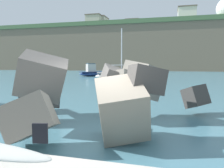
% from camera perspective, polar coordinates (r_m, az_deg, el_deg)
% --- Properties ---
extents(ground_plane, '(400.00, 400.00, 0.00)m').
position_cam_1_polar(ground_plane, '(5.95, 0.31, -14.03)').
color(ground_plane, '#42707F').
extents(breakwater_jetty, '(31.72, 6.29, 2.42)m').
position_cam_1_polar(breakwater_jetty, '(6.91, 24.45, -2.32)').
color(breakwater_jetty, '#605B56').
rests_on(breakwater_jetty, ground).
extents(boat_near_left, '(4.71, 4.36, 2.06)m').
position_cam_1_polar(boat_near_left, '(36.08, -5.02, 2.99)').
color(boat_near_left, navy).
rests_on(boat_near_left, ground).
extents(boat_near_centre, '(5.90, 3.77, 6.19)m').
position_cam_1_polar(boat_near_centre, '(27.04, 1.59, 2.10)').
color(boat_near_centre, beige).
rests_on(boat_near_centre, ground).
extents(mooring_buoy_inner, '(0.44, 0.44, 0.44)m').
position_cam_1_polar(mooring_buoy_inner, '(28.20, 5.76, 1.59)').
color(mooring_buoy_inner, '#E54C1E').
rests_on(mooring_buoy_inner, ground).
extents(headland_bluff, '(110.44, 36.63, 14.35)m').
position_cam_1_polar(headland_bluff, '(80.35, 12.87, 8.75)').
color(headland_bluff, '#756651').
rests_on(headland_bluff, ground).
extents(station_building_west, '(5.48, 7.56, 4.90)m').
position_cam_1_polar(station_building_west, '(76.19, 18.52, 16.13)').
color(station_building_west, silver).
rests_on(station_building_west, headland_bluff).
extents(station_building_central, '(5.29, 6.38, 4.56)m').
position_cam_1_polar(station_building_central, '(81.56, -4.41, 15.50)').
color(station_building_central, '#B2ADA3').
rests_on(station_building_central, headland_bluff).
extents(station_building_east, '(5.05, 7.34, 4.12)m').
position_cam_1_polar(station_building_east, '(87.48, 5.48, 14.64)').
color(station_building_east, beige).
rests_on(station_building_east, headland_bluff).
extents(station_building_annex, '(5.71, 6.39, 4.64)m').
position_cam_1_polar(station_building_annex, '(84.51, -3.30, 15.17)').
color(station_building_annex, '#B2ADA3').
rests_on(station_building_annex, headland_bluff).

